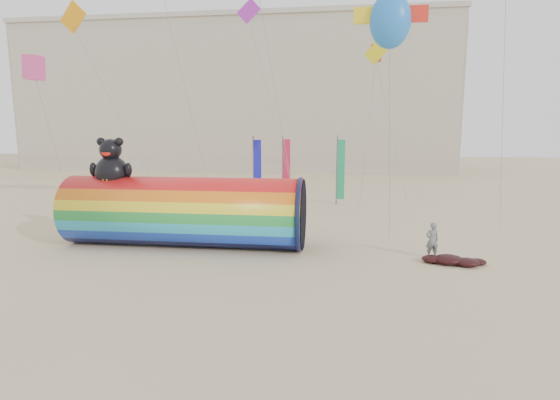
# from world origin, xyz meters

# --- Properties ---
(ground) EXTENTS (160.00, 160.00, 0.00)m
(ground) POSITION_xyz_m (0.00, 0.00, 0.00)
(ground) COLOR #CCB58C
(ground) RESTS_ON ground
(hotel_building) EXTENTS (60.40, 15.40, 20.60)m
(hotel_building) POSITION_xyz_m (-12.00, 45.95, 10.31)
(hotel_building) COLOR #B7AD99
(hotel_building) RESTS_ON ground
(windsock_assembly) EXTENTS (11.53, 3.51, 5.31)m
(windsock_assembly) POSITION_xyz_m (-4.22, 1.85, 1.76)
(windsock_assembly) COLOR red
(windsock_assembly) RESTS_ON ground
(kite_handler) EXTENTS (0.66, 0.51, 1.60)m
(kite_handler) POSITION_xyz_m (7.27, 1.19, 0.80)
(kite_handler) COLOR slate
(kite_handler) RESTS_ON ground
(fabric_bundle) EXTENTS (2.62, 1.35, 0.41)m
(fabric_bundle) POSITION_xyz_m (7.99, 0.38, 0.17)
(fabric_bundle) COLOR #360A09
(fabric_bundle) RESTS_ON ground
(festival_banners) EXTENTS (6.73, 2.31, 5.20)m
(festival_banners) POSITION_xyz_m (-0.18, 14.69, 2.64)
(festival_banners) COLOR #59595E
(festival_banners) RESTS_ON ground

